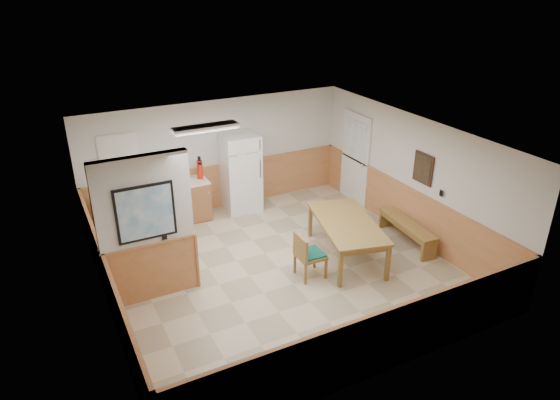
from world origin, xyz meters
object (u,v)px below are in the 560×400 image
refrigerator (241,173)px  dining_chair (306,253)px  soap_bottle (126,187)px  fire_extinguisher (200,169)px  dining_bench (407,227)px  dining_table (347,226)px

refrigerator → dining_chair: (-0.10, -3.11, -0.39)m
refrigerator → soap_bottle: refrigerator is taller
fire_extinguisher → soap_bottle: (-1.57, 0.02, -0.11)m
dining_bench → soap_bottle: (-4.82, 3.04, 0.67)m
refrigerator → fire_extinguisher: refrigerator is taller
refrigerator → fire_extinguisher: (-0.92, 0.07, 0.23)m
dining_table → refrigerator: bearing=122.4°
refrigerator → fire_extinguisher: 0.95m
dining_bench → dining_chair: (-2.42, -0.16, 0.15)m
refrigerator → dining_bench: size_ratio=1.11×
dining_table → dining_chair: size_ratio=2.55×
dining_table → fire_extinguisher: 3.49m
dining_chair → soap_bottle: bearing=128.4°
fire_extinguisher → refrigerator: bearing=-9.0°
dining_chair → dining_bench: bearing=5.4°
refrigerator → dining_bench: 3.79m
dining_bench → soap_bottle: bearing=153.1°
dining_table → dining_chair: dining_chair is taller
fire_extinguisher → soap_bottle: fire_extinguisher is taller
dining_chair → soap_bottle: soap_bottle is taller
dining_table → soap_bottle: 4.53m
dining_chair → fire_extinguisher: size_ratio=1.69×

